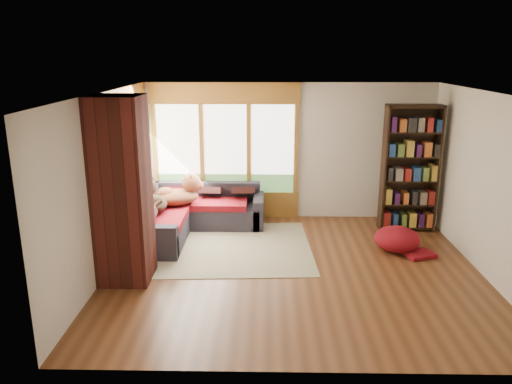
% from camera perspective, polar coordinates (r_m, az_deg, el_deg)
% --- Properties ---
extents(floor, '(5.50, 5.50, 0.00)m').
position_cam_1_polar(floor, '(7.58, 4.32, -8.78)').
color(floor, '#522D16').
rests_on(floor, ground).
extents(ceiling, '(5.50, 5.50, 0.00)m').
position_cam_1_polar(ceiling, '(6.92, 4.76, 11.20)').
color(ceiling, white).
extents(wall_back, '(5.50, 0.04, 2.60)m').
position_cam_1_polar(wall_back, '(9.58, 3.69, 4.62)').
color(wall_back, silver).
rests_on(wall_back, ground).
extents(wall_front, '(5.50, 0.04, 2.60)m').
position_cam_1_polar(wall_front, '(4.78, 6.22, -7.03)').
color(wall_front, silver).
rests_on(wall_front, ground).
extents(wall_left, '(0.04, 5.00, 2.60)m').
position_cam_1_polar(wall_left, '(7.50, -16.94, 0.83)').
color(wall_left, silver).
rests_on(wall_left, ground).
extents(wall_right, '(0.04, 5.00, 2.60)m').
position_cam_1_polar(wall_right, '(7.81, 25.12, 0.57)').
color(wall_right, silver).
rests_on(wall_right, ground).
extents(windows_back, '(2.82, 0.10, 1.90)m').
position_cam_1_polar(windows_back, '(9.56, -3.53, 4.91)').
color(windows_back, olive).
rests_on(windows_back, wall_back).
extents(windows_left, '(0.10, 2.62, 1.90)m').
position_cam_1_polar(windows_left, '(8.60, -14.38, 3.21)').
color(windows_left, olive).
rests_on(windows_left, wall_left).
extents(roller_blind, '(0.03, 0.72, 0.90)m').
position_cam_1_polar(roller_blind, '(9.31, -13.04, 6.74)').
color(roller_blind, '#7C9755').
rests_on(roller_blind, wall_left).
extents(brick_chimney, '(0.70, 0.70, 2.60)m').
position_cam_1_polar(brick_chimney, '(7.07, -15.10, 0.09)').
color(brick_chimney, '#471914').
rests_on(brick_chimney, ground).
extents(sectional_sofa, '(2.20, 2.20, 0.80)m').
position_cam_1_polar(sectional_sofa, '(9.17, -8.51, -2.47)').
color(sectional_sofa, '#22212A').
rests_on(sectional_sofa, ground).
extents(area_rug, '(3.22, 2.52, 0.01)m').
position_cam_1_polar(area_rug, '(8.36, -4.52, -6.35)').
color(area_rug, beige).
rests_on(area_rug, ground).
extents(bookshelf, '(0.97, 0.32, 2.27)m').
position_cam_1_polar(bookshelf, '(9.28, 17.19, 2.54)').
color(bookshelf, black).
rests_on(bookshelf, ground).
extents(pouf, '(0.80, 0.80, 0.40)m').
position_cam_1_polar(pouf, '(8.48, 15.82, -5.12)').
color(pouf, maroon).
rests_on(pouf, area_rug).
extents(dog_tan, '(0.97, 0.76, 0.48)m').
position_cam_1_polar(dog_tan, '(8.98, -8.77, 0.29)').
color(dog_tan, brown).
rests_on(dog_tan, sectional_sofa).
extents(dog_brindle, '(0.79, 0.94, 0.46)m').
position_cam_1_polar(dog_brindle, '(8.77, -11.97, -0.35)').
color(dog_brindle, black).
rests_on(dog_brindle, sectional_sofa).
extents(throw_pillows, '(1.98, 1.68, 0.45)m').
position_cam_1_polar(throw_pillows, '(9.18, -8.24, 0.49)').
color(throw_pillows, '#341B18').
rests_on(throw_pillows, sectional_sofa).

